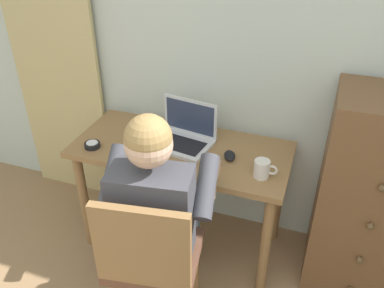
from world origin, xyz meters
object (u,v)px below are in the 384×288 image
(person_seated, at_px, (160,203))
(laptop, at_px, (183,134))
(coffee_mug, at_px, (262,169))
(desk, at_px, (182,163))
(computer_mouse, at_px, (230,156))
(desk_clock, at_px, (92,145))
(dresser, at_px, (369,197))
(chair, at_px, (151,258))

(person_seated, relative_size, laptop, 3.25)
(laptop, height_order, coffee_mug, laptop)
(desk, xyz_separation_m, person_seated, (0.06, -0.45, 0.08))
(computer_mouse, bearing_deg, desk_clock, 172.28)
(desk, height_order, desk_clock, desk_clock)
(person_seated, height_order, coffee_mug, person_seated)
(dresser, height_order, computer_mouse, dresser)
(dresser, relative_size, laptop, 3.11)
(laptop, bearing_deg, desk_clock, -154.61)
(coffee_mug, bearing_deg, laptop, 159.75)
(chair, bearing_deg, desk_clock, 140.24)
(dresser, height_order, coffee_mug, dresser)
(chair, xyz_separation_m, computer_mouse, (0.20, 0.62, 0.23))
(desk, relative_size, computer_mouse, 12.31)
(laptop, relative_size, computer_mouse, 3.74)
(computer_mouse, bearing_deg, coffee_mug, -47.96)
(person_seated, bearing_deg, desk_clock, 152.03)
(laptop, bearing_deg, desk, -83.72)
(chair, distance_m, coffee_mug, 0.69)
(person_seated, xyz_separation_m, coffee_mug, (0.42, 0.33, 0.08))
(desk, relative_size, person_seated, 1.01)
(chair, height_order, person_seated, person_seated)
(desk_clock, bearing_deg, laptop, 25.39)
(chair, distance_m, laptop, 0.74)
(desk, distance_m, chair, 0.65)
(dresser, xyz_separation_m, chair, (-0.94, -0.71, -0.07))
(desk, bearing_deg, laptop, 96.28)
(laptop, height_order, desk_clock, laptop)
(desk, distance_m, desk_clock, 0.52)
(computer_mouse, height_order, coffee_mug, coffee_mug)
(desk_clock, bearing_deg, chair, -39.76)
(dresser, bearing_deg, chair, -143.22)
(laptop, bearing_deg, computer_mouse, -13.72)
(dresser, bearing_deg, person_seated, -151.62)
(computer_mouse, bearing_deg, laptop, 147.37)
(desk_clock, bearing_deg, computer_mouse, 11.19)
(chair, relative_size, computer_mouse, 8.99)
(person_seated, distance_m, desk_clock, 0.61)
(chair, xyz_separation_m, coffee_mug, (0.40, 0.51, 0.26))
(person_seated, bearing_deg, coffee_mug, 37.64)
(laptop, xyz_separation_m, computer_mouse, (0.29, -0.07, -0.04))
(person_seated, height_order, computer_mouse, person_seated)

